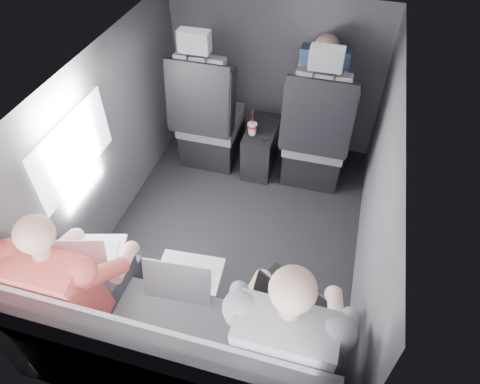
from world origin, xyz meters
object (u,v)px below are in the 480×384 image
(laptop_silver, at_px, (185,276))
(passenger_front_right, at_px, (321,85))
(front_seat_left, at_px, (209,122))
(passenger_rear_right, at_px, (288,333))
(rear_bench, at_px, (175,353))
(front_seat_right, at_px, (316,140))
(soda_cup, at_px, (252,129))
(passenger_rear_left, at_px, (79,281))
(laptop_black, at_px, (285,302))
(center_console, at_px, (261,147))
(laptop_white, at_px, (89,253))

(laptop_silver, bearing_deg, passenger_front_right, 77.32)
(front_seat_left, xyz_separation_m, laptop_silver, (0.44, -1.64, 0.23))
(front_seat_left, distance_m, passenger_rear_right, 2.08)
(front_seat_left, bearing_deg, rear_bench, -76.69)
(front_seat_right, height_order, passenger_rear_right, front_seat_right)
(soda_cup, bearing_deg, passenger_rear_left, -105.39)
(laptop_black, bearing_deg, front_seat_left, 120.30)
(soda_cup, relative_size, passenger_front_right, 0.33)
(front_seat_left, relative_size, passenger_front_right, 1.75)
(center_console, relative_size, passenger_front_right, 0.67)
(front_seat_left, bearing_deg, passenger_rear_left, -92.70)
(front_seat_right, distance_m, passenger_front_right, 0.43)
(laptop_white, relative_size, passenger_rear_left, 0.31)
(rear_bench, height_order, laptop_silver, rear_bench)
(laptop_white, bearing_deg, rear_bench, -24.97)
(soda_cup, relative_size, laptop_silver, 0.65)
(front_seat_right, height_order, passenger_front_right, front_seat_right)
(front_seat_right, xyz_separation_m, rear_bench, (-0.45, -1.90, -0.09))
(laptop_silver, bearing_deg, front_seat_right, 74.18)
(laptop_white, bearing_deg, passenger_rear_left, -79.12)
(soda_cup, distance_m, laptop_silver, 1.58)
(rear_bench, xyz_separation_m, passenger_rear_right, (0.56, 0.09, 0.33))
(front_seat_right, height_order, laptop_silver, front_seat_right)
(laptop_white, xyz_separation_m, passenger_rear_right, (1.13, -0.17, 0.01))
(soda_cup, xyz_separation_m, passenger_front_right, (0.47, 0.32, 0.28))
(laptop_white, xyz_separation_m, passenger_rear_left, (0.03, -0.17, -0.01))
(front_seat_left, xyz_separation_m, passenger_rear_left, (-0.09, -1.81, 0.22))
(rear_bench, relative_size, laptop_white, 4.37)
(laptop_white, height_order, laptop_black, laptop_black)
(front_seat_right, bearing_deg, center_console, 174.93)
(soda_cup, height_order, laptop_silver, laptop_silver)
(rear_bench, bearing_deg, passenger_rear_left, 169.87)
(soda_cup, xyz_separation_m, laptop_silver, (0.04, -1.57, 0.17))
(rear_bench, distance_m, passenger_rear_left, 0.63)
(soda_cup, xyz_separation_m, passenger_rear_right, (0.61, -1.74, 0.18))
(center_console, relative_size, laptop_white, 1.31)
(front_seat_left, height_order, front_seat_right, same)
(soda_cup, height_order, laptop_black, laptop_black)
(passenger_rear_right, bearing_deg, rear_bench, -170.36)
(front_seat_right, relative_size, laptop_white, 3.46)
(soda_cup, bearing_deg, front_seat_left, 170.42)
(front_seat_right, height_order, center_console, front_seat_right)
(laptop_black, relative_size, passenger_front_right, 0.66)
(passenger_rear_left, distance_m, passenger_front_right, 2.27)
(soda_cup, relative_size, laptop_black, 0.50)
(passenger_rear_left, height_order, passenger_front_right, passenger_rear_left)
(laptop_black, bearing_deg, front_seat_right, 92.26)
(soda_cup, distance_m, passenger_rear_right, 1.85)
(laptop_black, bearing_deg, passenger_front_right, 93.07)
(rear_bench, height_order, passenger_rear_left, passenger_rear_left)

